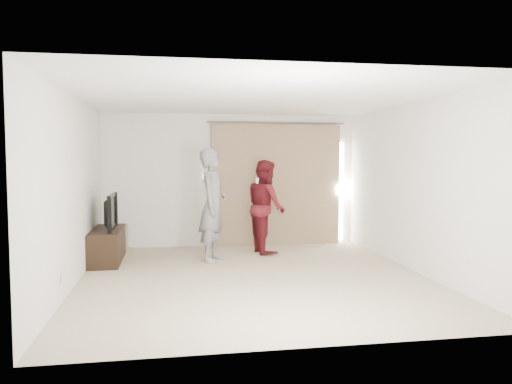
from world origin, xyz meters
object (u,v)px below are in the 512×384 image
tv_console (107,245)px  person_woman (266,206)px  tv (106,212)px  person_man (213,205)px

tv_console → person_woman: size_ratio=0.83×
tv_console → person_woman: bearing=7.0°
person_woman → tv_console: bearing=-173.0°
tv_console → tv: size_ratio=1.37×
tv_console → person_woman: (2.80, 0.34, 0.58)m
person_man → person_woman: 1.19m
tv → person_man: 1.80m
tv_console → person_man: bearing=-8.1°
person_man → tv_console: bearing=171.9°
tv_console → person_man: (1.78, -0.25, 0.68)m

